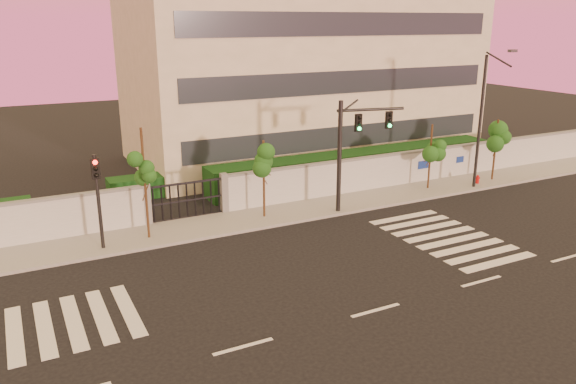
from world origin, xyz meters
The scene contains 14 objects.
ground centered at (0.00, 0.00, 0.00)m, with size 120.00×120.00×0.00m, color black.
sidewalk centered at (0.00, 10.50, 0.07)m, with size 60.00×3.00×0.15m, color gray.
perimeter_wall centered at (0.10, 12.00, 1.07)m, with size 60.00×0.36×2.20m.
hedge_row centered at (1.17, 14.74, 0.82)m, with size 41.00×4.25×1.80m.
institutional_building centered at (9.00, 21.99, 6.16)m, with size 24.40×12.40×12.25m.
road_markings centered at (-1.58, 3.76, 0.01)m, with size 57.00×7.62×0.02m.
street_tree_c centered at (-5.41, 10.17, 3.86)m, with size 1.36×1.08×5.25m.
street_tree_d centered at (0.54, 10.38, 3.01)m, with size 1.41×1.12×4.09m.
street_tree_e centered at (11.35, 10.54, 2.93)m, with size 1.40×1.11×3.97m.
street_tree_f centered at (16.21, 10.18, 2.90)m, with size 1.46×1.16×3.94m.
traffic_signal_main centered at (5.07, 9.37, 3.74)m, with size 3.71×0.97×5.92m.
traffic_signal_secondary centered at (-7.52, 9.81, 2.76)m, with size 0.34×0.33×4.34m.
streetlight_east centered at (13.98, 9.32, 4.45)m, with size 0.49×1.98×8.23m.
fire_hydrant centered at (14.69, 9.91, 0.34)m, with size 0.26×0.25×0.67m.
Camera 1 is at (-10.72, -14.19, 9.69)m, focal length 35.00 mm.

